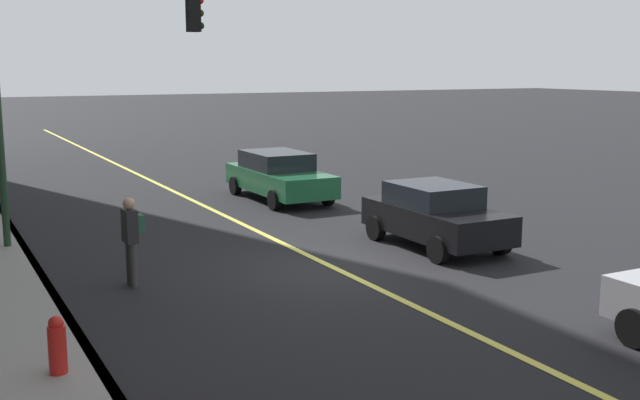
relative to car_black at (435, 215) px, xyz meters
The scene contains 8 objects.
ground 3.15m from the car_black, 99.47° to the left, with size 200.00×200.00×0.00m, color black.
curb_edge 8.63m from the car_black, 93.35° to the left, with size 80.00×0.16×0.15m, color slate.
lane_stripe_center 3.15m from the car_black, 99.47° to the left, with size 80.00×0.16×0.01m, color #D8CC4C.
car_black is the anchor object (origin of this frame).
car_green 7.59m from the car_black, ahead, with size 4.73×1.99×1.50m.
pedestrian_with_backpack 7.07m from the car_black, 89.37° to the left, with size 0.42×0.38×1.72m.
traffic_light_mast 8.90m from the car_black, 60.20° to the left, with size 0.28×4.89×6.19m.
fire_hydrant 9.99m from the car_black, 114.15° to the left, with size 0.24×0.24×0.94m.
Camera 1 is at (-13.70, 7.50, 4.16)m, focal length 42.97 mm.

